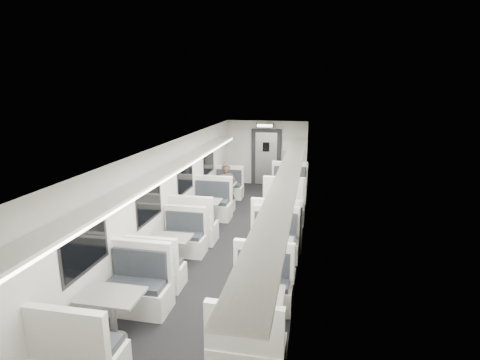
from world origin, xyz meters
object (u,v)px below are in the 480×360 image
at_px(booth_right_a, 287,196).
at_px(exit_sign, 265,125).
at_px(booth_left_a, 223,193).
at_px(passenger, 226,189).
at_px(booth_right_b, 281,218).
at_px(vestibule_door, 266,158).
at_px(booth_left_b, 203,214).
at_px(booth_left_d, 113,317).
at_px(booth_right_d, 256,312).
at_px(booth_right_c, 270,257).
at_px(booth_left_c, 172,252).

relative_size(booth_right_a, exit_sign, 3.77).
xyz_separation_m(booth_left_a, passenger, (0.33, -0.97, 0.41)).
xyz_separation_m(booth_right_b, vestibule_door, (-1.00, 4.82, 0.63)).
relative_size(booth_left_b, exit_sign, 3.57).
bearing_deg(booth_left_d, booth_left_a, 90.00).
bearing_deg(booth_right_a, booth_right_b, -90.00).
bearing_deg(booth_left_b, booth_left_d, -90.00).
bearing_deg(booth_right_d, vestibule_door, 96.47).
distance_m(booth_left_d, passenger, 5.74).
distance_m(booth_right_c, exit_sign, 6.83).
bearing_deg(booth_right_d, booth_right_b, 90.00).
xyz_separation_m(booth_left_c, booth_right_c, (2.00, 0.11, 0.02)).
bearing_deg(passenger, booth_right_d, -76.02).
xyz_separation_m(booth_right_a, booth_right_d, (0.00, -6.05, -0.06)).
height_order(booth_left_a, booth_right_c, booth_right_c).
xyz_separation_m(booth_left_a, booth_right_b, (2.00, -2.14, 0.06)).
xyz_separation_m(booth_right_d, vestibule_door, (-1.00, 8.82, 0.68)).
bearing_deg(booth_right_c, booth_left_a, 114.98).
xyz_separation_m(booth_right_b, booth_right_d, (0.00, -4.01, -0.05)).
bearing_deg(booth_left_d, booth_right_b, 66.28).
distance_m(booth_left_c, booth_left_d, 2.29).
distance_m(booth_left_d, booth_right_d, 2.07).
xyz_separation_m(booth_left_a, booth_right_c, (2.00, -4.29, 0.02)).
height_order(booth_left_d, booth_right_b, booth_right_b).
xyz_separation_m(booth_left_b, passenger, (0.33, 1.21, 0.37)).
xyz_separation_m(booth_left_b, booth_left_d, (0.00, -4.52, -0.01)).
xyz_separation_m(booth_left_b, vestibule_door, (1.00, 4.85, 0.64)).
bearing_deg(passenger, booth_left_c, -99.37).
bearing_deg(vestibule_door, booth_left_b, -101.65).
distance_m(vestibule_door, exit_sign, 1.33).
relative_size(booth_left_c, booth_right_c, 0.94).
relative_size(booth_right_c, exit_sign, 3.37).
xyz_separation_m(booth_right_c, booth_right_d, (0.00, -1.85, -0.01)).
distance_m(booth_right_d, exit_sign, 8.61).
bearing_deg(booth_right_c, booth_left_c, -176.83).
xyz_separation_m(booth_left_c, passenger, (0.33, 3.44, 0.41)).
bearing_deg(exit_sign, booth_left_c, -98.62).
bearing_deg(booth_right_c, booth_left_d, -129.85).
relative_size(booth_left_a, booth_right_d, 0.98).
distance_m(booth_left_a, booth_left_d, 6.69).
distance_m(booth_right_b, vestibule_door, 4.96).
relative_size(booth_right_a, booth_right_d, 1.16).
relative_size(vestibule_door, exit_sign, 3.39).
height_order(booth_left_b, booth_left_c, booth_left_b).
xyz_separation_m(booth_right_a, exit_sign, (-1.00, 2.29, 1.86)).
relative_size(booth_right_a, booth_right_b, 1.02).
relative_size(booth_right_d, vestibule_door, 0.96).
bearing_deg(booth_left_d, booth_right_c, 50.15).
relative_size(booth_right_b, exit_sign, 3.71).
bearing_deg(passenger, booth_right_c, -67.23).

